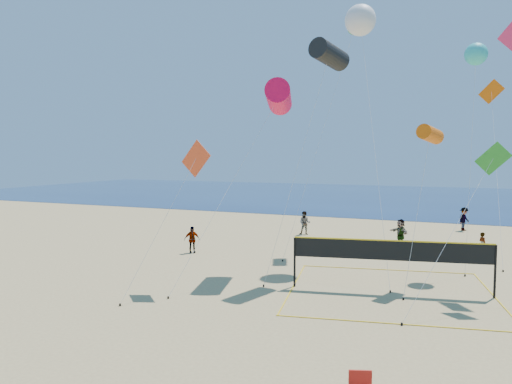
% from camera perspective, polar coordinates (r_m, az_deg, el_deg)
% --- Properties ---
extents(ocean, '(140.00, 50.00, 0.03)m').
position_cam_1_polar(ocean, '(72.25, 19.10, -0.70)').
color(ocean, '#10244D').
rests_on(ocean, ground).
extents(far_person_0, '(1.00, 0.93, 1.65)m').
position_cam_1_polar(far_person_0, '(31.39, -7.34, -5.42)').
color(far_person_0, gray).
rests_on(far_person_0, ground).
extents(far_person_1, '(1.59, 1.59, 1.83)m').
position_cam_1_polar(far_person_1, '(34.59, 16.18, -4.49)').
color(far_person_1, gray).
rests_on(far_person_1, ground).
extents(far_person_2, '(0.61, 0.64, 1.48)m').
position_cam_1_polar(far_person_2, '(32.88, 24.47, -5.49)').
color(far_person_2, gray).
rests_on(far_person_2, ground).
extents(far_person_3, '(0.94, 0.77, 1.78)m').
position_cam_1_polar(far_person_3, '(38.18, 5.60, -3.55)').
color(far_person_3, gray).
rests_on(far_person_3, ground).
extents(far_person_4, '(1.20, 1.39, 1.87)m').
position_cam_1_polar(far_person_4, '(43.27, 22.69, -2.87)').
color(far_person_4, gray).
rests_on(far_person_4, ground).
extents(volleyball_net, '(10.27, 10.15, 2.36)m').
position_cam_1_polar(volleyball_net, '(23.12, 15.17, -7.13)').
color(volleyball_net, black).
rests_on(volleyball_net, ground).
extents(kite_0, '(3.49, 8.69, 9.94)m').
position_cam_1_polar(kite_0, '(26.50, 2.62, 10.76)').
color(kite_0, '#EF0A41').
rests_on(kite_0, ground).
extents(kite_1, '(2.85, 5.19, 11.81)m').
position_cam_1_polar(kite_1, '(26.18, 8.38, 15.25)').
color(kite_1, black).
rests_on(kite_1, ground).
extents(kite_2, '(1.30, 4.43, 7.55)m').
position_cam_1_polar(kite_2, '(24.97, 19.28, 6.22)').
color(kite_2, '#D75808').
rests_on(kite_2, ground).
extents(kite_3, '(2.18, 4.28, 6.81)m').
position_cam_1_polar(kite_3, '(23.09, -7.19, 3.18)').
color(kite_3, '#F14820').
rests_on(kite_3, ground).
extents(kite_4, '(3.73, 4.95, 6.68)m').
position_cam_1_polar(kite_4, '(22.66, 24.99, 2.51)').
color(kite_4, green).
rests_on(kite_4, ground).
extents(kite_6, '(4.18, 8.27, 14.73)m').
position_cam_1_polar(kite_6, '(30.95, 11.84, 18.66)').
color(kite_6, white).
rests_on(kite_6, ground).
extents(kite_7, '(1.48, 3.49, 12.07)m').
position_cam_1_polar(kite_7, '(30.00, 23.85, 14.20)').
color(kite_7, '#2DBCBC').
rests_on(kite_7, ground).
extents(kite_8, '(3.33, 7.82, 15.14)m').
position_cam_1_polar(kite_8, '(35.05, 11.33, 18.26)').
color(kite_8, green).
rests_on(kite_8, ground).
extents(kite_9, '(1.61, 8.65, 11.10)m').
position_cam_1_polar(kite_9, '(36.70, 25.37, 9.39)').
color(kite_9, '#D75808').
rests_on(kite_9, ground).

